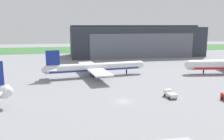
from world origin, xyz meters
TOP-DOWN VIEW (x-y plane):
  - ground_plane at (0.00, 0.00)m, footprint 440.00×440.00m
  - grass_field_strip at (0.00, 150.39)m, footprint 440.00×56.00m
  - maintenance_hangar at (33.82, 100.24)m, footprint 90.50×33.45m
  - airliner_far_right at (-3.49, 35.31)m, footprint 43.98×34.73m
  - fuel_bowser at (14.75, 1.18)m, footprint 2.89×4.79m

SIDE VIEW (x-z plane):
  - ground_plane at x=0.00m, z-range 0.00..0.00m
  - grass_field_strip at x=0.00m, z-range 0.00..0.08m
  - fuel_bowser at x=14.75m, z-range -0.03..2.03m
  - airliner_far_right at x=-3.49m, z-range -1.98..9.58m
  - maintenance_hangar at x=33.82m, z-range -0.46..20.70m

